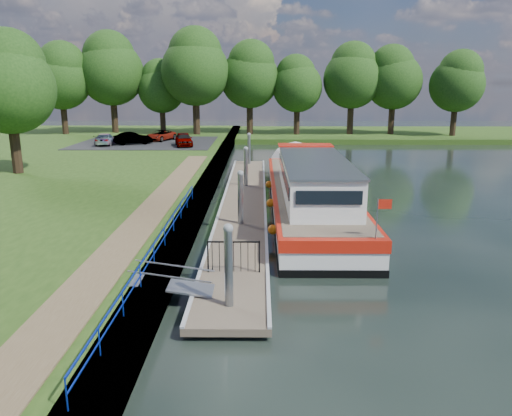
{
  "coord_description": "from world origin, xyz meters",
  "views": [
    {
      "loc": [
        0.92,
        -14.28,
        6.87
      ],
      "look_at": [
        0.74,
        7.52,
        1.4
      ],
      "focal_mm": 35.0,
      "sensor_mm": 36.0,
      "label": 1
    }
  ],
  "objects_px": {
    "car_c": "(106,139)",
    "car_d": "(161,135)",
    "car_b": "(133,138)",
    "pontoon": "(244,205)",
    "car_a": "(184,139)",
    "barge": "(308,189)"
  },
  "relations": [
    {
      "from": "barge",
      "to": "car_a",
      "type": "height_order",
      "value": "barge"
    },
    {
      "from": "barge",
      "to": "car_d",
      "type": "relative_size",
      "value": 5.32
    },
    {
      "from": "barge",
      "to": "car_a",
      "type": "relative_size",
      "value": 5.46
    },
    {
      "from": "barge",
      "to": "car_c",
      "type": "height_order",
      "value": "barge"
    },
    {
      "from": "car_c",
      "to": "car_d",
      "type": "relative_size",
      "value": 0.99
    },
    {
      "from": "barge",
      "to": "car_c",
      "type": "xyz_separation_m",
      "value": [
        -18.24,
        22.79,
        0.32
      ]
    },
    {
      "from": "barge",
      "to": "car_b",
      "type": "bearing_deg",
      "value": 123.84
    },
    {
      "from": "car_d",
      "to": "pontoon",
      "type": "bearing_deg",
      "value": -47.53
    },
    {
      "from": "car_b",
      "to": "car_c",
      "type": "height_order",
      "value": "car_b"
    },
    {
      "from": "car_c",
      "to": "barge",
      "type": "bearing_deg",
      "value": 124.45
    },
    {
      "from": "car_b",
      "to": "pontoon",
      "type": "bearing_deg",
      "value": -177.32
    },
    {
      "from": "barge",
      "to": "car_d",
      "type": "bearing_deg",
      "value": 116.76
    },
    {
      "from": "car_b",
      "to": "car_c",
      "type": "distance_m",
      "value": 2.7
    },
    {
      "from": "pontoon",
      "to": "car_b",
      "type": "height_order",
      "value": "car_b"
    },
    {
      "from": "pontoon",
      "to": "car_a",
      "type": "height_order",
      "value": "car_a"
    },
    {
      "from": "pontoon",
      "to": "barge",
      "type": "distance_m",
      "value": 3.71
    },
    {
      "from": "pontoon",
      "to": "car_b",
      "type": "bearing_deg",
      "value": 117.22
    },
    {
      "from": "car_b",
      "to": "car_d",
      "type": "distance_m",
      "value": 4.05
    },
    {
      "from": "car_a",
      "to": "car_c",
      "type": "relative_size",
      "value": 0.99
    },
    {
      "from": "barge",
      "to": "car_b",
      "type": "height_order",
      "value": "barge"
    },
    {
      "from": "car_a",
      "to": "pontoon",
      "type": "bearing_deg",
      "value": -86.13
    },
    {
      "from": "pontoon",
      "to": "car_a",
      "type": "relative_size",
      "value": 7.74
    }
  ]
}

